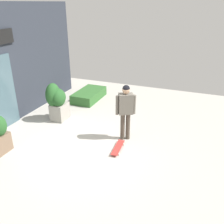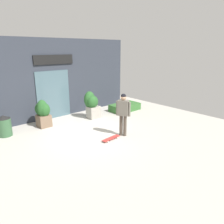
{
  "view_description": "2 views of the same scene",
  "coord_description": "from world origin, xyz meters",
  "views": [
    {
      "loc": [
        -5.18,
        -3.07,
        3.78
      ],
      "look_at": [
        0.59,
        -0.78,
        0.97
      ],
      "focal_mm": 39.0,
      "sensor_mm": 36.0,
      "label": 1
    },
    {
      "loc": [
        -4.56,
        -6.67,
        3.33
      ],
      "look_at": [
        0.59,
        -0.78,
        0.97
      ],
      "focal_mm": 33.86,
      "sensor_mm": 36.0,
      "label": 2
    }
  ],
  "objects": [
    {
      "name": "ground_plane",
      "position": [
        0.0,
        0.0,
        0.0
      ],
      "size": [
        12.0,
        12.0,
        0.0
      ],
      "primitive_type": "plane",
      "color": "#B2ADA3"
    },
    {
      "name": "skateboarder",
      "position": [
        0.91,
        -1.07,
        1.04
      ],
      "size": [
        0.42,
        0.52,
        1.7
      ],
      "rotation": [
        0.0,
        0.0,
        -2.64
      ],
      "color": "#4C4238",
      "rests_on": "ground_plane"
    },
    {
      "name": "skateboard",
      "position": [
        0.28,
        -1.08,
        0.06
      ],
      "size": [
        0.83,
        0.28,
        0.08
      ],
      "rotation": [
        0.0,
        0.0,
        -3.06
      ],
      "color": "red",
      "rests_on": "ground_plane"
    },
    {
      "name": "planter_box_left",
      "position": [
        1.3,
        1.53,
        0.73
      ],
      "size": [
        0.72,
        0.64,
        1.35
      ],
      "color": "gray",
      "rests_on": "ground_plane"
    },
    {
      "name": "hedge_ledge",
      "position": [
        3.46,
        1.41,
        0.19
      ],
      "size": [
        1.68,
        0.9,
        0.38
      ],
      "primitive_type": "cube",
      "color": "#33662D",
      "rests_on": "ground_plane"
    }
  ]
}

